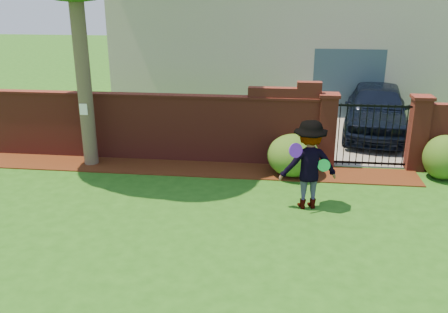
# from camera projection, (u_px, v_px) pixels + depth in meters

# --- Properties ---
(ground) EXTENTS (80.00, 80.00, 0.01)m
(ground) POSITION_uv_depth(u_px,v_px,m) (209.00, 235.00, 8.82)
(ground) COLOR #215615
(ground) RESTS_ON ground
(mulch_bed) EXTENTS (11.10, 1.08, 0.03)m
(mulch_bed) POSITION_uv_depth(u_px,v_px,m) (192.00, 169.00, 12.05)
(mulch_bed) COLOR #3D1A0B
(mulch_bed) RESTS_ON ground
(brick_wall) EXTENTS (8.70, 0.31, 2.16)m
(brick_wall) POSITION_uv_depth(u_px,v_px,m) (156.00, 125.00, 12.49)
(brick_wall) COLOR maroon
(brick_wall) RESTS_ON ground
(pillar_left) EXTENTS (0.50, 0.50, 1.88)m
(pillar_left) POSITION_uv_depth(u_px,v_px,m) (327.00, 130.00, 11.98)
(pillar_left) COLOR maroon
(pillar_left) RESTS_ON ground
(pillar_right) EXTENTS (0.50, 0.50, 1.88)m
(pillar_right) POSITION_uv_depth(u_px,v_px,m) (418.00, 133.00, 11.73)
(pillar_right) COLOR maroon
(pillar_right) RESTS_ON ground
(iron_gate) EXTENTS (1.78, 0.03, 1.60)m
(iron_gate) POSITION_uv_depth(u_px,v_px,m) (372.00, 135.00, 11.89)
(iron_gate) COLOR black
(iron_gate) RESTS_ON ground
(driveway) EXTENTS (3.20, 8.00, 0.01)m
(driveway) POSITION_uv_depth(u_px,v_px,m) (349.00, 126.00, 15.92)
(driveway) COLOR gray
(driveway) RESTS_ON ground
(house) EXTENTS (12.40, 6.40, 6.30)m
(house) POSITION_uv_depth(u_px,v_px,m) (278.00, 20.00, 18.91)
(house) COLOR beige
(house) RESTS_ON ground
(car) EXTENTS (2.61, 4.92, 1.59)m
(car) POSITION_uv_depth(u_px,v_px,m) (377.00, 111.00, 14.50)
(car) COLOR black
(car) RESTS_ON ground
(paper_notice) EXTENTS (0.20, 0.01, 0.28)m
(paper_notice) POSITION_uv_depth(u_px,v_px,m) (83.00, 109.00, 11.74)
(paper_notice) COLOR white
(paper_notice) RESTS_ON tree
(shrub_left) EXTENTS (1.25, 1.25, 1.02)m
(shrub_left) POSITION_uv_depth(u_px,v_px,m) (293.00, 155.00, 11.49)
(shrub_left) COLOR #235018
(shrub_left) RESTS_ON ground
(shrub_middle) EXTENTS (0.97, 0.97, 1.07)m
(shrub_middle) POSITION_uv_depth(u_px,v_px,m) (444.00, 157.00, 11.28)
(shrub_middle) COLOR #235018
(shrub_middle) RESTS_ON ground
(man) EXTENTS (1.32, 0.95, 1.85)m
(man) POSITION_uv_depth(u_px,v_px,m) (309.00, 165.00, 9.64)
(man) COLOR gray
(man) RESTS_ON ground
(frisbee_purple) EXTENTS (0.30, 0.22, 0.29)m
(frisbee_purple) POSITION_uv_depth(u_px,v_px,m) (296.00, 150.00, 9.30)
(frisbee_purple) COLOR #631FC4
(frisbee_purple) RESTS_ON man
(frisbee_green) EXTENTS (0.26, 0.09, 0.26)m
(frisbee_green) POSITION_uv_depth(u_px,v_px,m) (324.00, 165.00, 9.48)
(frisbee_green) COLOR #1BCD51
(frisbee_green) RESTS_ON man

